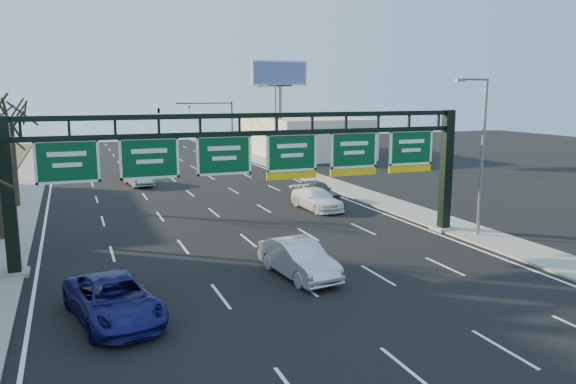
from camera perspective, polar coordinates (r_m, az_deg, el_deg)
name	(u,v)px	position (r m, az deg, el deg)	size (l,w,h in m)	color
ground	(323,301)	(22.82, 3.57, -10.99)	(160.00, 160.00, 0.00)	black
sidewalk_left	(12,221)	(40.30, -26.25, -2.63)	(3.00, 120.00, 0.12)	gray
sidewalk_right	(363,195)	(45.68, 7.60, -0.28)	(3.00, 120.00, 0.12)	gray
lane_markings	(207,207)	(41.14, -8.22, -1.52)	(21.60, 120.00, 0.01)	white
sign_gantry	(262,163)	(29.01, -2.70, 3.00)	(24.60, 1.20, 7.20)	black
building_right_distant	(302,136)	(75.34, 1.41, 5.73)	(12.00, 20.00, 5.00)	beige
tree_far	(9,103)	(44.46, -26.48, 8.12)	(3.60, 3.60, 8.86)	#30231A
streetlight_near	(481,149)	(33.34, 19.00, 4.17)	(2.15, 0.22, 9.00)	slate
streetlight_far	(274,121)	(63.14, -1.41, 7.24)	(2.15, 0.22, 9.00)	slate
billboard_right	(280,85)	(68.62, -0.84, 10.79)	(7.00, 0.50, 12.00)	slate
traffic_signal_mast	(187,113)	(75.78, -10.21, 7.87)	(10.16, 0.54, 7.00)	black
car_blue_suv	(114,299)	(21.68, -17.30, -10.38)	(2.60, 5.65, 1.57)	navy
car_silver_sedan	(299,259)	(25.41, 1.09, -6.79)	(1.74, 4.99, 1.64)	#B9B9BE
car_white_wagon	(317,199)	(39.91, 2.92, -0.72)	(2.05, 5.05, 1.47)	white
car_grey_far	(317,191)	(42.59, 2.92, 0.08)	(1.93, 4.80, 1.64)	#434649
car_silver_distant	(138,176)	(51.91, -14.99, 1.56)	(1.74, 4.99, 1.64)	#A1A2A6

